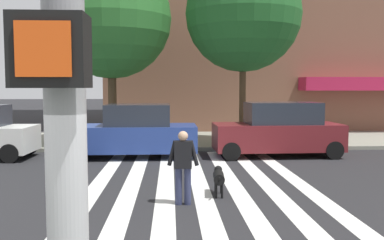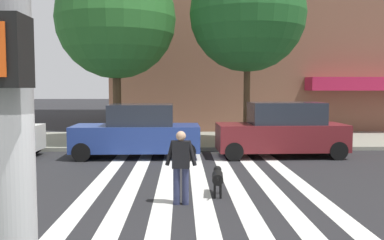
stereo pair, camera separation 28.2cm
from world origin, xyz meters
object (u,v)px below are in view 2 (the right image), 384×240
(street_tree_middle, at_px, (248,14))
(dog_on_leash, at_px, (218,177))
(street_tree_nearest, at_px, (116,19))
(pedestrian_dog_walker, at_px, (181,163))
(parked_car_behind_first, at_px, (138,132))
(parked_car_third_in_line, at_px, (282,131))

(street_tree_middle, xyz_separation_m, dog_on_leash, (-1.89, -7.88, -5.17))
(street_tree_nearest, xyz_separation_m, dog_on_leash, (3.68, -8.68, -5.07))
(pedestrian_dog_walker, height_order, dog_on_leash, pedestrian_dog_walker)
(street_tree_nearest, xyz_separation_m, pedestrian_dog_walker, (2.80, -9.45, -4.59))
(pedestrian_dog_walker, bearing_deg, parked_car_behind_first, 104.10)
(parked_car_behind_first, height_order, street_tree_middle, street_tree_middle)
(parked_car_behind_first, height_order, dog_on_leash, parked_car_behind_first)
(parked_car_third_in_line, xyz_separation_m, street_tree_middle, (-0.98, 2.26, 4.65))
(street_tree_middle, bearing_deg, dog_on_leash, -103.50)
(parked_car_third_in_line, relative_size, street_tree_middle, 0.60)
(parked_car_third_in_line, bearing_deg, pedestrian_dog_walker, -120.44)
(parked_car_behind_first, height_order, street_tree_nearest, street_tree_nearest)
(parked_car_behind_first, xyz_separation_m, parked_car_third_in_line, (5.35, 0.00, 0.05))
(street_tree_nearest, bearing_deg, parked_car_behind_first, -68.58)
(street_tree_middle, distance_m, dog_on_leash, 9.62)
(parked_car_third_in_line, xyz_separation_m, dog_on_leash, (-2.87, -5.62, -0.53))
(parked_car_third_in_line, height_order, pedestrian_dog_walker, parked_car_third_in_line)
(parked_car_third_in_line, distance_m, pedestrian_dog_walker, 7.40)
(parked_car_behind_first, bearing_deg, pedestrian_dog_walker, -75.90)
(street_tree_middle, height_order, pedestrian_dog_walker, street_tree_middle)
(dog_on_leash, bearing_deg, street_tree_middle, 76.50)
(street_tree_nearest, distance_m, pedestrian_dog_walker, 10.87)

